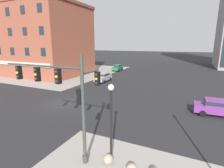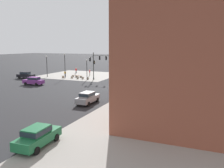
{
  "view_description": "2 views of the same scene",
  "coord_description": "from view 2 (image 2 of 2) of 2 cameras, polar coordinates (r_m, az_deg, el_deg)",
  "views": [
    {
      "loc": [
        14.07,
        -15.95,
        7.15
      ],
      "look_at": [
        4.34,
        4.8,
        1.84
      ],
      "focal_mm": 27.8,
      "sensor_mm": 36.0,
      "label": 1
    },
    {
      "loc": [
        -17.17,
        41.59,
        8.24
      ],
      "look_at": [
        -3.34,
        8.68,
        2.27
      ],
      "focal_mm": 37.16,
      "sensor_mm": 36.0,
      "label": 2
    }
  ],
  "objects": [
    {
      "name": "street_lamp_corner_far",
      "position": [
        63.04,
        -15.76,
        4.82
      ],
      "size": [
        0.36,
        0.36,
        5.6
      ],
      "color": "black",
      "rests_on": "ground"
    },
    {
      "name": "pedestrian_near_bench",
      "position": [
        62.91,
        -11.46,
        2.61
      ],
      "size": [
        0.55,
        0.25,
        1.59
      ],
      "color": "#232847",
      "rests_on": "ground"
    },
    {
      "name": "bollard_sphere_curb_a",
      "position": [
        56.79,
        -5.97,
        1.42
      ],
      "size": [
        0.63,
        0.63,
        0.63
      ],
      "primitive_type": "sphere",
      "color": "gray",
      "rests_on": "ground"
    },
    {
      "name": "car_main_northbound_far",
      "position": [
        59.6,
        10.5,
        2.28
      ],
      "size": [
        1.94,
        4.42,
        1.68
      ],
      "color": "#1E6B3D",
      "rests_on": "ground"
    },
    {
      "name": "car_main_northbound_near",
      "position": [
        20.41,
        -17.83,
        -12.01
      ],
      "size": [
        2.09,
        4.5,
        1.68
      ],
      "color": "#1E6B3D",
      "rests_on": "ground"
    },
    {
      "name": "bench_near_signal",
      "position": [
        60.88,
        -8.22,
        1.93
      ],
      "size": [
        1.83,
        0.63,
        0.49
      ],
      "color": "brown",
      "rests_on": "ground"
    },
    {
      "name": "pedestrian_at_curb",
      "position": [
        69.81,
        -8.84,
        3.4
      ],
      "size": [
        0.52,
        0.3,
        1.68
      ],
      "color": "black",
      "rests_on": "ground"
    },
    {
      "name": "bollard_sphere_curb_b",
      "position": [
        57.73,
        -7.24,
        1.53
      ],
      "size": [
        0.63,
        0.63,
        0.63
      ],
      "primitive_type": "sphere",
      "color": "gray",
      "rests_on": "ground"
    },
    {
      "name": "car_main_southbound_near",
      "position": [
        33.28,
        -6.03,
        -3.27
      ],
      "size": [
        1.9,
        4.4,
        1.68
      ],
      "color": "#99999E",
      "rests_on": "ground"
    },
    {
      "name": "bench_mid_block",
      "position": [
        61.94,
        -9.01,
        2.04
      ],
      "size": [
        1.82,
        0.58,
        0.49
      ],
      "color": "brown",
      "rests_on": "ground"
    },
    {
      "name": "sidewalk_corner_slab",
      "position": [
        65.68,
        -7.76,
        2.2
      ],
      "size": [
        20.0,
        19.0,
        0.02
      ],
      "primitive_type": "cube",
      "color": "gray",
      "rests_on": "ground"
    },
    {
      "name": "street_lamp_corner_near",
      "position": [
        56.26,
        -6.21,
        4.24
      ],
      "size": [
        0.36,
        0.36,
        4.94
      ],
      "color": "black",
      "rests_on": "ground"
    },
    {
      "name": "car_main_southbound_far",
      "position": [
        62.09,
        -20.48,
        2.12
      ],
      "size": [
        4.53,
        2.16,
        1.68
      ],
      "color": "black",
      "rests_on": "ground"
    },
    {
      "name": "bollard_sphere_curb_d",
      "position": [
        59.39,
        -9.82,
        1.69
      ],
      "size": [
        0.63,
        0.63,
        0.63
      ],
      "primitive_type": "sphere",
      "color": "gray",
      "rests_on": "ground"
    },
    {
      "name": "pedestrian_walking_east",
      "position": [
        64.56,
        -5.5,
        2.97
      ],
      "size": [
        0.24,
        0.55,
        1.66
      ],
      "color": "gray",
      "rests_on": "ground"
    },
    {
      "name": "traffic_signal_main",
      "position": [
        55.4,
        -3.42,
        5.4
      ],
      "size": [
        6.24,
        2.09,
        6.59
      ],
      "color": "#383D38",
      "rests_on": "ground"
    },
    {
      "name": "pedestrian_with_bag",
      "position": [
        66.81,
        -0.62,
        3.17
      ],
      "size": [
        0.24,
        0.55,
        1.55
      ],
      "color": "gray",
      "rests_on": "ground"
    },
    {
      "name": "ground_plane",
      "position": [
        45.74,
        0.35,
        -0.88
      ],
      "size": [
        320.0,
        320.0,
        0.0
      ],
      "primitive_type": "plane",
      "color": "#262628"
    },
    {
      "name": "bollard_sphere_curb_c",
      "position": [
        58.2,
        -8.44,
        1.57
      ],
      "size": [
        0.63,
        0.63,
        0.63
      ],
      "primitive_type": "sphere",
      "color": "gray",
      "rests_on": "ground"
    },
    {
      "name": "bollard_sphere_curb_e",
      "position": [
        60.55,
        -11.96,
        1.77
      ],
      "size": [
        0.63,
        0.63,
        0.63
      ],
      "primitive_type": "sphere",
      "color": "gray",
      "rests_on": "ground"
    },
    {
      "name": "street_lamp_mid_sidewalk",
      "position": [
        59.89,
        -11.52,
        5.05
      ],
      "size": [
        0.36,
        0.36,
        6.15
      ],
      "color": "black",
      "rests_on": "ground"
    },
    {
      "name": "car_cross_eastbound",
      "position": [
        51.4,
        -18.73,
        0.8
      ],
      "size": [
        4.48,
        2.06,
        1.68
      ],
      "color": "#7A3389",
      "rests_on": "ground"
    }
  ]
}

